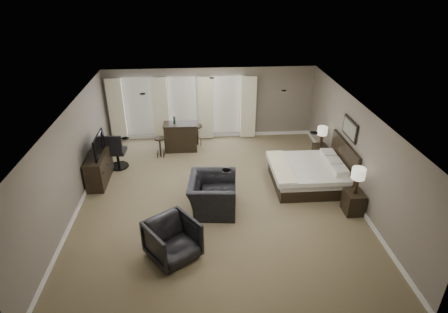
{
  "coord_description": "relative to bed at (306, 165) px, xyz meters",
  "views": [
    {
      "loc": [
        -0.46,
        -8.7,
        5.8
      ],
      "look_at": [
        0.2,
        0.4,
        1.1
      ],
      "focal_mm": 30.0,
      "sensor_mm": 36.0,
      "label": 1
    }
  ],
  "objects": [
    {
      "name": "lamp_far",
      "position": [
        0.89,
        1.45,
        0.21
      ],
      "size": [
        0.32,
        0.32,
        0.66
      ],
      "primitive_type": "cube",
      "color": "beige",
      "rests_on": "nightstand_far"
    },
    {
      "name": "wall_art",
      "position": [
        1.12,
        -0.0,
        1.09
      ],
      "size": [
        0.04,
        0.96,
        0.56
      ],
      "primitive_type": "cube",
      "color": "slate",
      "rests_on": "room"
    },
    {
      "name": "window_bay",
      "position": [
        -3.58,
        3.55,
        0.54
      ],
      "size": [
        5.25,
        0.2,
        2.3
      ],
      "color": "silver",
      "rests_on": "room"
    },
    {
      "name": "tv",
      "position": [
        -6.03,
        0.66,
        0.29
      ],
      "size": [
        0.62,
        1.08,
        0.14
      ],
      "primitive_type": "imported",
      "rotation": [
        0.0,
        0.0,
        1.57
      ],
      "color": "black",
      "rests_on": "dresser"
    },
    {
      "name": "bar_counter",
      "position": [
        -3.68,
        2.59,
        -0.16
      ],
      "size": [
        1.14,
        0.59,
        1.0
      ],
      "primitive_type": "cube",
      "color": "black",
      "rests_on": "ground"
    },
    {
      "name": "room",
      "position": [
        -2.58,
        -0.56,
        0.64
      ],
      "size": [
        7.6,
        8.6,
        2.64
      ],
      "color": "brown",
      "rests_on": "ground"
    },
    {
      "name": "nightstand_far",
      "position": [
        0.89,
        1.45,
        -0.39
      ],
      "size": [
        0.41,
        0.5,
        0.54
      ],
      "primitive_type": "cube",
      "color": "black",
      "rests_on": "ground"
    },
    {
      "name": "lamp_near",
      "position": [
        0.89,
        -1.45,
        0.29
      ],
      "size": [
        0.35,
        0.35,
        0.71
      ],
      "primitive_type": "cube",
      "color": "beige",
      "rests_on": "nightstand_near"
    },
    {
      "name": "nightstand_near",
      "position": [
        0.89,
        -1.45,
        -0.36
      ],
      "size": [
        0.45,
        0.54,
        0.59
      ],
      "primitive_type": "cube",
      "color": "black",
      "rests_on": "ground"
    },
    {
      "name": "armchair_near",
      "position": [
        -2.75,
        -1.02,
        -0.05
      ],
      "size": [
        1.04,
        1.47,
        1.21
      ],
      "primitive_type": "imported",
      "rotation": [
        0.0,
        0.0,
        1.47
      ],
      "color": "black",
      "rests_on": "ground"
    },
    {
      "name": "bar_stool_right",
      "position": [
        -3.1,
        2.96,
        -0.29
      ],
      "size": [
        0.47,
        0.47,
        0.75
      ],
      "primitive_type": "cube",
      "rotation": [
        0.0,
        0.0,
        0.41
      ],
      "color": "black",
      "rests_on": "ground"
    },
    {
      "name": "bar_stool_left",
      "position": [
        -4.36,
        2.12,
        -0.31
      ],
      "size": [
        0.36,
        0.36,
        0.7
      ],
      "primitive_type": "cube",
      "rotation": [
        0.0,
        0.0,
        -0.1
      ],
      "color": "black",
      "rests_on": "ground"
    },
    {
      "name": "dresser",
      "position": [
        -6.03,
        0.66,
        -0.22
      ],
      "size": [
        0.49,
        1.51,
        0.88
      ],
      "primitive_type": "cube",
      "color": "black",
      "rests_on": "ground"
    },
    {
      "name": "desk_chair",
      "position": [
        -5.64,
        1.49,
        -0.06
      ],
      "size": [
        0.64,
        0.64,
        1.2
      ],
      "primitive_type": "cube",
      "rotation": [
        0.0,
        0.0,
        3.09
      ],
      "color": "black",
      "rests_on": "ground"
    },
    {
      "name": "bed",
      "position": [
        0.0,
        0.0,
        0.0
      ],
      "size": [
        2.07,
        1.98,
        1.32
      ],
      "primitive_type": "cube",
      "color": "silver",
      "rests_on": "ground"
    },
    {
      "name": "armchair_far",
      "position": [
        -3.7,
        -2.81,
        -0.15
      ],
      "size": [
        1.35,
        1.33,
        1.02
      ],
      "primitive_type": "imported",
      "rotation": [
        0.0,
        0.0,
        0.62
      ],
      "color": "black",
      "rests_on": "ground"
    }
  ]
}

